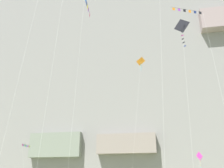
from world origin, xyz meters
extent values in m
cube|color=gray|center=(0.00, 63.72, 31.77)|extent=(180.00, 25.21, 63.54)
cube|color=gray|center=(-18.21, 51.11, 11.99)|extent=(13.43, 3.70, 6.08)
cube|color=gray|center=(0.00, 51.45, 11.83)|extent=(14.27, 4.91, 4.70)
cylinder|color=silver|center=(-6.99, 12.63, 14.50)|extent=(0.15, 4.12, 28.76)
cylinder|color=black|center=(12.40, 16.90, 23.75)|extent=(4.09, 1.73, 0.02)
cube|color=black|center=(14.10, 17.61, 23.54)|extent=(0.33, 0.17, 0.38)
cube|color=navy|center=(13.42, 17.33, 23.54)|extent=(0.32, 0.16, 0.38)
cube|color=orange|center=(12.74, 17.04, 23.54)|extent=(0.32, 0.16, 0.38)
cube|color=black|center=(12.06, 16.75, 23.54)|extent=(0.33, 0.17, 0.38)
cube|color=purple|center=(11.38, 16.47, 23.54)|extent=(0.33, 0.18, 0.38)
cube|color=orange|center=(10.70, 16.18, 23.54)|extent=(0.32, 0.16, 0.38)
cylinder|color=silver|center=(14.56, 16.08, 11.93)|extent=(0.26, 3.37, 23.63)
cube|color=#CC3399|center=(14.07, 33.19, 7.19)|extent=(0.84, 1.20, 1.42)
cylinder|color=black|center=(14.07, 33.19, 7.19)|extent=(0.20, 0.20, 1.16)
cube|color=#38B2D1|center=(14.06, 33.19, 6.66)|extent=(0.10, 0.15, 0.08)
cube|color=orange|center=(14.08, 33.19, 6.36)|extent=(0.10, 0.16, 0.08)
cube|color=white|center=(14.06, 33.19, 6.07)|extent=(0.12, 0.14, 0.08)
cube|color=yellow|center=(14.08, 33.19, 5.77)|extent=(0.11, 0.15, 0.08)
cube|color=#38B2D1|center=(14.07, 33.19, 5.47)|extent=(0.13, 0.13, 0.08)
cube|color=orange|center=(5.16, 36.66, 26.91)|extent=(1.90, 0.52, 1.84)
cylinder|color=black|center=(5.16, 36.66, 26.91)|extent=(0.43, 0.60, 1.45)
cube|color=teal|center=(5.13, 36.66, 26.19)|extent=(0.18, 0.17, 0.11)
cube|color=green|center=(5.15, 36.66, 25.79)|extent=(0.17, 0.19, 0.11)
cube|color=#38B2D1|center=(5.20, 36.66, 25.39)|extent=(0.22, 0.10, 0.11)
cube|color=#38B2D1|center=(5.11, 36.66, 24.99)|extent=(0.22, 0.10, 0.11)
cylinder|color=silver|center=(3.95, 33.81, 13.39)|extent=(2.44, 5.71, 26.55)
cylinder|color=silver|center=(-1.91, 10.33, 17.38)|extent=(0.81, 2.07, 34.52)
cylinder|color=black|center=(-19.68, 38.51, 10.49)|extent=(0.04, 3.53, 0.02)
cube|color=#CC3399|center=(-19.67, 37.04, 10.29)|extent=(0.05, 0.32, 0.36)
cube|color=navy|center=(-19.67, 37.63, 10.29)|extent=(0.03, 0.32, 0.36)
cube|color=green|center=(-19.67, 38.22, 10.29)|extent=(0.05, 0.32, 0.36)
cube|color=blue|center=(-19.68, 38.80, 10.29)|extent=(0.04, 0.32, 0.36)
cube|color=#CC3399|center=(-19.68, 39.39, 10.29)|extent=(0.02, 0.32, 0.36)
cube|color=#8CCC33|center=(-19.68, 39.98, 10.29)|extent=(0.05, 0.32, 0.36)
cylinder|color=black|center=(-0.91, 17.16, 26.61)|extent=(0.44, 4.23, 0.03)
cube|color=blue|center=(-0.79, 15.95, 26.32)|extent=(0.12, 0.47, 0.51)
cube|color=navy|center=(-0.85, 16.55, 26.32)|extent=(0.09, 0.46, 0.51)
cube|color=yellow|center=(-0.91, 17.16, 26.32)|extent=(0.08, 0.46, 0.51)
cube|color=purple|center=(-0.97, 17.76, 26.32)|extent=(0.09, 0.46, 0.51)
cube|color=white|center=(-1.03, 18.36, 26.32)|extent=(0.11, 0.46, 0.51)
cube|color=pink|center=(-1.08, 18.97, 26.32)|extent=(0.09, 0.46, 0.51)
cylinder|color=silver|center=(-0.85, 14.08, 13.36)|extent=(0.33, 1.94, 26.49)
cube|color=black|center=(11.66, 17.94, 22.12)|extent=(1.83, 1.81, 2.49)
cylinder|color=black|center=(11.66, 17.94, 22.12)|extent=(0.31, 0.45, 2.03)
cube|color=navy|center=(11.71, 17.94, 21.18)|extent=(0.27, 0.18, 0.15)
cube|color=#CC3399|center=(11.60, 17.94, 20.66)|extent=(0.29, 0.13, 0.15)
cube|color=black|center=(11.59, 17.94, 20.14)|extent=(0.23, 0.23, 0.15)
cube|color=black|center=(11.63, 17.94, 19.62)|extent=(0.23, 0.23, 0.15)
cube|color=navy|center=(11.73, 17.94, 19.10)|extent=(0.28, 0.15, 0.15)
cylinder|color=silver|center=(11.20, 17.14, 10.96)|extent=(0.94, 1.62, 21.69)
cylinder|color=silver|center=(8.63, 15.44, 15.55)|extent=(1.47, 3.20, 30.86)
camera|label=1|loc=(7.67, -10.15, 3.36)|focal=39.56mm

